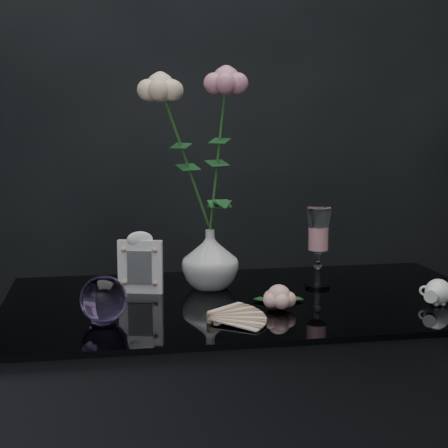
{
  "coord_description": "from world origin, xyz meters",
  "views": [
    {
      "loc": [
        -0.31,
        -1.37,
        1.15
      ],
      "look_at": [
        -0.05,
        0.09,
        0.92
      ],
      "focal_mm": 55.0,
      "sensor_mm": 36.0,
      "label": 1
    }
  ],
  "objects": [
    {
      "name": "picture_frame",
      "position": [
        -0.23,
        0.14,
        0.83
      ],
      "size": [
        0.12,
        0.11,
        0.14
      ],
      "primitive_type": null,
      "rotation": [
        0.0,
        0.0,
        -0.28
      ],
      "color": "white",
      "rests_on": "table"
    },
    {
      "name": "paper_fan",
      "position": [
        -0.11,
        -0.11,
        0.77
      ],
      "size": [
        0.26,
        0.23,
        0.02
      ],
      "primitive_type": null,
      "rotation": [
        0.0,
        0.0,
        -0.34
      ],
      "color": "beige",
      "rests_on": "table"
    },
    {
      "name": "paperweight",
      "position": [
        -0.31,
        -0.07,
        0.81
      ],
      "size": [
        0.12,
        0.12,
        0.09
      ],
      "primitive_type": null,
      "rotation": [
        0.0,
        0.0,
        -0.35
      ],
      "color": "#9D79C4",
      "rests_on": "table"
    },
    {
      "name": "loose_rose",
      "position": [
        0.04,
        -0.04,
        0.79
      ],
      "size": [
        0.15,
        0.18,
        0.05
      ],
      "primitive_type": null,
      "rotation": [
        0.0,
        0.0,
        -0.27
      ],
      "color": "#FBAFA2",
      "rests_on": "table"
    },
    {
      "name": "wine_glass",
      "position": [
        0.18,
        0.12,
        0.86
      ],
      "size": [
        0.06,
        0.06,
        0.19
      ],
      "primitive_type": null,
      "rotation": [
        0.0,
        0.0,
        0.01
      ],
      "color": "white",
      "rests_on": "table"
    },
    {
      "name": "pearl_jar",
      "position": [
        0.38,
        -0.06,
        0.79
      ],
      "size": [
        0.27,
        0.27,
        0.06
      ],
      "primitive_type": null,
      "rotation": [
        0.0,
        0.0,
        -0.57
      ],
      "color": "white",
      "rests_on": "table"
    },
    {
      "name": "roses",
      "position": [
        -0.09,
        0.16,
        1.1
      ],
      "size": [
        0.24,
        0.12,
        0.42
      ],
      "color": "beige",
      "rests_on": "vase"
    },
    {
      "name": "vase",
      "position": [
        -0.07,
        0.16,
        0.83
      ],
      "size": [
        0.17,
        0.17,
        0.14
      ],
      "primitive_type": "imported",
      "rotation": [
        0.0,
        0.0,
        0.36
      ],
      "color": "silver",
      "rests_on": "table"
    }
  ]
}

